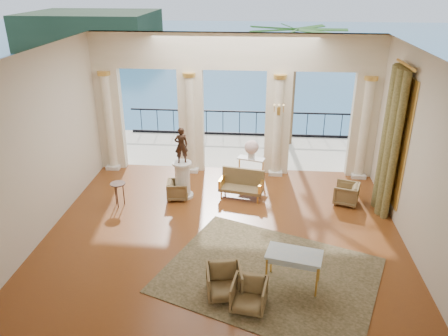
# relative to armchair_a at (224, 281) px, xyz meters

# --- Properties ---
(floor) EXTENTS (9.00, 9.00, 0.00)m
(floor) POSITION_rel_armchair_a_xyz_m (-0.22, 2.46, -0.36)
(floor) COLOR #492211
(floor) RESTS_ON ground
(room_walls) EXTENTS (9.00, 9.00, 9.00)m
(room_walls) POSITION_rel_armchair_a_xyz_m (-0.22, 1.35, 2.52)
(room_walls) COLOR beige
(room_walls) RESTS_ON ground
(arcade) EXTENTS (9.00, 0.56, 4.50)m
(arcade) POSITION_rel_armchair_a_xyz_m (-0.22, 6.29, 2.22)
(arcade) COLOR beige
(arcade) RESTS_ON ground
(terrace) EXTENTS (10.00, 3.60, 0.10)m
(terrace) POSITION_rel_armchair_a_xyz_m (-0.22, 8.26, -0.41)
(terrace) COLOR beige
(terrace) RESTS_ON ground
(balustrade) EXTENTS (9.00, 0.06, 1.03)m
(balustrade) POSITION_rel_armchair_a_xyz_m (-0.22, 9.86, 0.05)
(balustrade) COLOR black
(balustrade) RESTS_ON terrace
(palm_tree) EXTENTS (2.00, 2.00, 4.50)m
(palm_tree) POSITION_rel_armchair_a_xyz_m (1.78, 9.06, 3.73)
(palm_tree) COLOR #4C3823
(palm_tree) RESTS_ON terrace
(headland) EXTENTS (22.00, 18.00, 6.00)m
(headland) POSITION_rel_armchair_a_xyz_m (-30.22, 72.46, -3.36)
(headland) COLOR black
(headland) RESTS_ON sea
(sea) EXTENTS (160.00, 160.00, 0.00)m
(sea) POSITION_rel_armchair_a_xyz_m (-0.22, 62.46, -6.36)
(sea) COLOR teal
(sea) RESTS_ON ground
(curtain) EXTENTS (0.33, 1.40, 4.09)m
(curtain) POSITION_rel_armchair_a_xyz_m (4.06, 3.96, 1.66)
(curtain) COLOR #4A4423
(curtain) RESTS_ON ground
(window_frame) EXTENTS (0.04, 1.60, 3.40)m
(window_frame) POSITION_rel_armchair_a_xyz_m (4.25, 3.96, 1.74)
(window_frame) COLOR #EDB54E
(window_frame) RESTS_ON room_walls
(wall_sconce) EXTENTS (0.30, 0.11, 0.33)m
(wall_sconce) POSITION_rel_armchair_a_xyz_m (1.18, 5.97, 1.87)
(wall_sconce) COLOR #EDB54E
(wall_sconce) RESTS_ON arcade
(rug) EXTENTS (5.42, 4.85, 0.02)m
(rug) POSITION_rel_armchair_a_xyz_m (0.95, 0.73, -0.35)
(rug) COLOR #2D301A
(rug) RESTS_ON ground
(armchair_a) EXTENTS (0.81, 0.78, 0.72)m
(armchair_a) POSITION_rel_armchair_a_xyz_m (0.00, 0.00, 0.00)
(armchair_a) COLOR #4E3B1D
(armchair_a) RESTS_ON ground
(armchair_b) EXTENTS (0.75, 0.71, 0.68)m
(armchair_b) POSITION_rel_armchair_a_xyz_m (0.52, -0.34, -0.02)
(armchair_b) COLOR #4E3B1D
(armchair_b) RESTS_ON ground
(armchair_c) EXTENTS (0.78, 0.81, 0.68)m
(armchair_c) POSITION_rel_armchair_a_xyz_m (3.16, 4.26, -0.02)
(armchair_c) COLOR #4E3B1D
(armchair_c) RESTS_ON ground
(armchair_d) EXTENTS (0.63, 0.66, 0.62)m
(armchair_d) POSITION_rel_armchair_a_xyz_m (-1.73, 4.13, -0.05)
(armchair_d) COLOR #4E3B1D
(armchair_d) RESTS_ON ground
(settee) EXTENTS (1.36, 0.78, 0.85)m
(settee) POSITION_rel_armchair_a_xyz_m (0.15, 4.42, 0.06)
(settee) COLOR #4E3B1D
(settee) RESTS_ON ground
(game_table) EXTENTS (1.25, 0.86, 0.79)m
(game_table) POSITION_rel_armchair_a_xyz_m (1.42, 0.46, 0.34)
(game_table) COLOR silver
(game_table) RESTS_ON ground
(pedestal) EXTENTS (0.60, 0.60, 1.11)m
(pedestal) POSITION_rel_armchair_a_xyz_m (-1.59, 4.26, 0.17)
(pedestal) COLOR silver
(pedestal) RESTS_ON ground
(statue) EXTENTS (0.45, 0.37, 1.06)m
(statue) POSITION_rel_armchair_a_xyz_m (-1.59, 4.26, 1.27)
(statue) COLOR #311F16
(statue) RESTS_ON pedestal
(console_table) EXTENTS (0.90, 0.54, 0.80)m
(console_table) POSITION_rel_armchair_a_xyz_m (0.38, 5.51, 0.30)
(console_table) COLOR silver
(console_table) RESTS_ON ground
(urn) EXTENTS (0.44, 0.44, 0.59)m
(urn) POSITION_rel_armchair_a_xyz_m (0.38, 5.51, 0.77)
(urn) COLOR white
(urn) RESTS_ON console_table
(side_table) EXTENTS (0.43, 0.43, 0.70)m
(side_table) POSITION_rel_armchair_a_xyz_m (-3.32, 3.58, 0.24)
(side_table) COLOR black
(side_table) RESTS_ON ground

